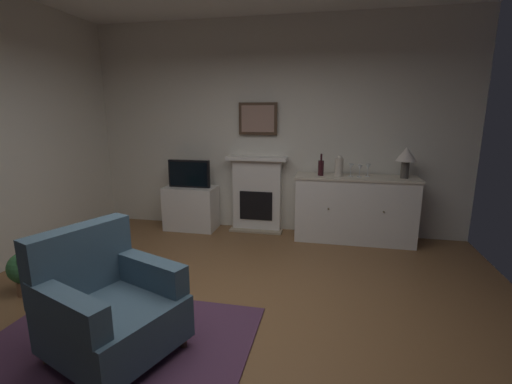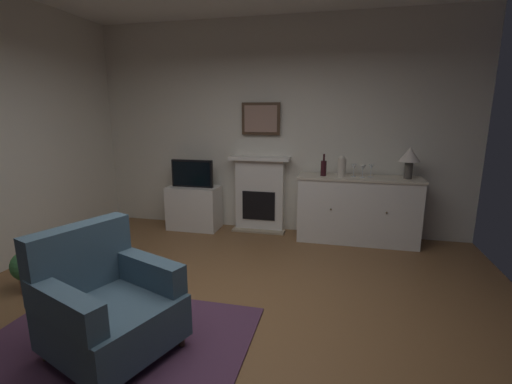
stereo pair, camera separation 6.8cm
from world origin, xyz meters
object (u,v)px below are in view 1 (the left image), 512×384
Objects in this scene: wine_glass_left at (351,167)px; wine_glass_center at (360,168)px; sideboard_cabinet at (354,209)px; wine_glass_right at (368,167)px; tv_cabinet at (191,208)px; potted_plant_fern at (25,269)px; fireplace_unit at (257,194)px; armchair at (107,305)px; tv_set at (189,174)px; framed_picture at (258,119)px; vase_decorative at (339,166)px; table_lamp at (406,156)px; wine_bottle at (321,167)px.

wine_glass_left is 0.12m from wine_glass_center.
wine_glass_right is (0.14, 0.03, 0.57)m from sideboard_cabinet.
potted_plant_fern is at bearing -109.96° from tv_cabinet.
wine_glass_right is at bearing -5.46° from fireplace_unit.
armchair is at bearing -123.55° from sideboard_cabinet.
tv_set reaches higher than tv_cabinet.
fireplace_unit is at bearing 172.67° from sideboard_cabinet.
tv_cabinet is at bearing 178.38° from wine_glass_center.
sideboard_cabinet is (1.38, -0.22, -1.18)m from framed_picture.
vase_decorative is 2.24m from tv_cabinet.
potted_plant_fern is at bearing -110.16° from tv_set.
framed_picture is 1.96× the size of vase_decorative.
fireplace_unit is at bearing -90.00° from framed_picture.
fireplace_unit is 1.50m from wine_glass_center.
sideboard_cabinet is at bearing -9.17° from framed_picture.
wine_bottle is (-1.06, -0.02, -0.17)m from table_lamp.
wine_glass_right reaches higher than sideboard_cabinet.
wine_bottle is 3.52m from potted_plant_fern.
tv_cabinet is at bearing 179.48° from wine_glass_left.
wine_bottle reaches higher than tv_set.
sideboard_cabinet is at bearing 4.12° from wine_glass_left.
wine_glass_center is 0.59× the size of vase_decorative.
wine_bottle is 0.67× the size of potted_plant_fern.
wine_glass_center reaches higher than armchair.
wine_glass_right reaches higher than armchair.
framed_picture is at bearing 173.55° from table_lamp.
potted_plant_fern is (-2.91, -2.12, -0.77)m from vase_decorative.
fireplace_unit is at bearing 174.86° from table_lamp.
wine_glass_right is (1.52, -0.19, -0.62)m from framed_picture.
wine_glass_left is at bearing -175.88° from sideboard_cabinet.
tv_cabinet is at bearing -179.61° from wine_glass_right.
vase_decorative reaches higher than tv_cabinet.
fireplace_unit is 1.39m from wine_glass_left.
wine_bottle is 0.50m from wine_glass_center.
wine_bottle reaches higher than sideboard_cabinet.
potted_plant_fern is at bearing -143.91° from vase_decorative.
vase_decorative is 3.23m from armchair.
framed_picture reaches higher than fireplace_unit.
potted_plant_fern is at bearing -144.76° from wine_glass_left.
vase_decorative reaches higher than wine_glass_right.
vase_decorative is 0.65× the size of potted_plant_fern.
wine_glass_left is at bearing -179.52° from table_lamp.
wine_bottle is 1.03× the size of vase_decorative.
wine_bottle is at bearing 38.78° from potted_plant_fern.
fireplace_unit is 1.08m from framed_picture.
wine_glass_right is at bearing 175.93° from table_lamp.
wine_bottle reaches higher than wine_glass_left.
framed_picture reaches higher than sideboard_cabinet.
table_lamp reaches higher than tv_set.
fireplace_unit reaches higher than tv_cabinet.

